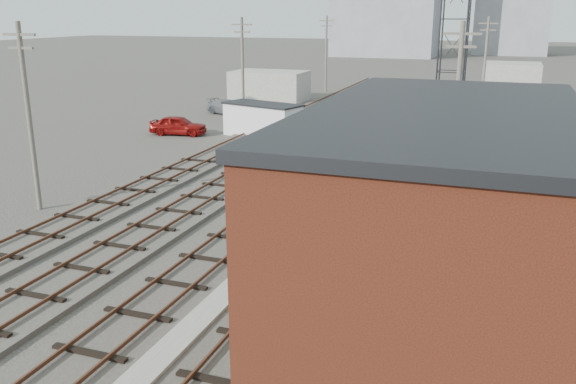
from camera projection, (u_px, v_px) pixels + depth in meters
The scene contains 21 objects.
ground at pixel (415, 108), 62.23m from camera, with size 320.00×320.00×0.00m, color #282621.
track_right at pixel (406, 151), 42.44m from camera, with size 3.20×90.00×0.39m.
track_mid_right at pixel (350, 147), 43.74m from camera, with size 3.20×90.00×0.39m.
track_mid_left at pixel (298, 143), 45.04m from camera, with size 3.20×90.00×0.39m.
track_left at pixel (248, 139), 46.35m from camera, with size 3.20×90.00×0.39m.
platform_curb at pixel (225, 298), 20.53m from camera, with size 0.90×28.00×0.26m, color gray.
brick_building at pixel (437, 248), 15.46m from camera, with size 6.54×12.20×7.22m.
lattice_tower at pixel (453, 46), 35.76m from camera, with size 1.60×1.60×15.00m.
utility_pole_left_a at pixel (29, 113), 28.85m from camera, with size 1.80×0.24×9.00m.
utility_pole_left_b at pixel (243, 69), 51.40m from camera, with size 1.80×0.24×9.00m.
utility_pole_left_c at pixel (326, 51), 73.96m from camera, with size 1.80×0.24×9.00m.
utility_pole_right_a at pixel (456, 109), 29.89m from camera, with size 1.80×0.24×9.00m.
utility_pole_right_b at pixel (485, 63), 56.95m from camera, with size 1.80×0.24×9.00m.
shed_left at pixel (269, 86), 66.98m from camera, with size 8.00×5.00×3.20m, color gray.
shed_right at pixel (511, 81), 67.76m from camera, with size 6.00×6.00×4.00m, color gray.
signal_mast at pixel (273, 305), 15.48m from camera, with size 0.40×0.41×3.85m.
switch_stand at pixel (259, 154), 39.29m from camera, with size 0.36×0.36×1.22m.
site_trailer at pixel (263, 120), 47.48m from camera, with size 6.70×4.26×2.61m.
car_red at pixel (178, 125), 48.32m from camera, with size 1.81×4.49×1.53m, color maroon.
car_silver at pixel (250, 105), 59.47m from camera, with size 1.51×4.34×1.43m, color #97989E.
car_grey at pixel (228, 107), 58.07m from camera, with size 1.91×4.70×1.37m, color slate.
Camera 1 is at (8.82, -2.85, 9.38)m, focal length 38.00 mm.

